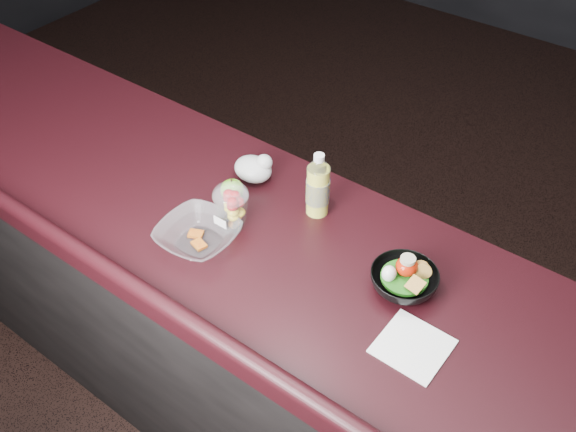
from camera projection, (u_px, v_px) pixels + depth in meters
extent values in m
cube|color=black|center=(270.00, 350.00, 2.15)|extent=(4.00, 0.65, 0.98)
cube|color=black|center=(267.00, 243.00, 1.81)|extent=(4.06, 0.71, 0.04)
cylinder|color=yellow|center=(318.00, 191.00, 1.82)|extent=(0.06, 0.06, 0.16)
cylinder|color=white|center=(318.00, 191.00, 1.82)|extent=(0.07, 0.07, 0.16)
cone|color=white|center=(319.00, 165.00, 1.76)|extent=(0.06, 0.06, 0.03)
cylinder|color=white|center=(319.00, 158.00, 1.74)|extent=(0.03, 0.03, 0.02)
cylinder|color=#072D99|center=(318.00, 191.00, 1.82)|extent=(0.07, 0.07, 0.08)
ellipsoid|color=white|center=(230.00, 195.00, 1.75)|extent=(0.10, 0.10, 0.06)
ellipsoid|color=#359110|center=(232.00, 190.00, 1.90)|extent=(0.07, 0.07, 0.07)
cylinder|color=black|center=(231.00, 181.00, 1.87)|extent=(0.01, 0.01, 0.01)
ellipsoid|color=silver|center=(253.00, 169.00, 1.97)|extent=(0.12, 0.10, 0.07)
sphere|color=silver|center=(264.00, 163.00, 1.94)|extent=(0.05, 0.05, 0.05)
imported|color=black|center=(404.00, 280.00, 1.64)|extent=(0.18, 0.18, 0.05)
cylinder|color=#0F470C|center=(404.00, 278.00, 1.63)|extent=(0.12, 0.12, 0.01)
ellipsoid|color=#AD1C07|center=(407.00, 266.00, 1.63)|extent=(0.06, 0.06, 0.05)
cylinder|color=beige|center=(408.00, 260.00, 1.61)|extent=(0.04, 0.04, 0.01)
ellipsoid|color=white|center=(389.00, 274.00, 1.62)|extent=(0.04, 0.04, 0.05)
imported|color=silver|center=(198.00, 235.00, 1.77)|extent=(0.23, 0.23, 0.05)
cube|color=#990F0C|center=(196.00, 234.00, 1.79)|extent=(0.05, 0.04, 0.01)
cube|color=#990F0C|center=(199.00, 244.00, 1.76)|extent=(0.05, 0.04, 0.01)
cube|color=white|center=(413.00, 346.00, 1.52)|extent=(0.16, 0.16, 0.00)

